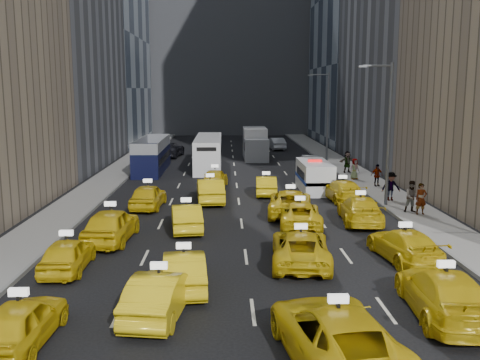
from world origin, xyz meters
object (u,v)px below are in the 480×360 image
(nypd_van, at_px, (314,177))
(city_bus, at_px, (209,153))
(taxi_3, at_px, (444,294))
(pedestrian_0, at_px, (421,199))
(double_decker, at_px, (152,155))
(box_truck, at_px, (255,144))
(taxi_1, at_px, (160,293))
(taxi_2, at_px, (337,335))
(taxi_0, at_px, (21,322))

(nypd_van, xyz_separation_m, city_bus, (-8.11, 11.92, 0.40))
(taxi_3, xyz_separation_m, pedestrian_0, (4.30, 13.82, 0.29))
(double_decker, relative_size, city_bus, 0.90)
(nypd_van, distance_m, double_decker, 16.69)
(nypd_van, relative_size, box_truck, 0.76)
(taxi_3, bearing_deg, pedestrian_0, -102.98)
(taxi_1, height_order, taxi_2, taxi_2)
(nypd_van, bearing_deg, pedestrian_0, -60.63)
(taxi_2, height_order, pedestrian_0, pedestrian_0)
(taxi_0, distance_m, double_decker, 33.93)
(taxi_1, bearing_deg, city_bus, -83.23)
(double_decker, relative_size, box_truck, 1.43)
(box_truck, bearing_deg, city_bus, -125.50)
(box_truck, bearing_deg, nypd_van, -80.30)
(taxi_1, distance_m, taxi_3, 9.32)
(taxi_2, xyz_separation_m, pedestrian_0, (8.44, 16.78, 0.25))
(taxi_1, relative_size, taxi_3, 0.83)
(taxi_1, distance_m, city_bus, 33.62)
(double_decker, bearing_deg, box_truck, 36.65)
(taxi_2, relative_size, pedestrian_0, 3.20)
(box_truck, relative_size, pedestrian_0, 3.88)
(nypd_van, relative_size, double_decker, 0.53)
(taxi_3, bearing_deg, taxi_1, 1.93)
(taxi_0, relative_size, box_truck, 0.58)
(double_decker, xyz_separation_m, pedestrian_0, (18.07, -18.45, -0.38))
(taxi_2, height_order, double_decker, double_decker)
(double_decker, bearing_deg, taxi_0, -92.93)
(box_truck, bearing_deg, pedestrian_0, -73.44)
(taxi_1, bearing_deg, taxi_3, -174.51)
(double_decker, distance_m, pedestrian_0, 25.83)
(taxi_3, distance_m, city_bus, 35.09)
(taxi_3, distance_m, pedestrian_0, 14.47)
(taxi_3, relative_size, nypd_van, 0.99)
(taxi_1, relative_size, pedestrian_0, 2.44)
(taxi_2, relative_size, city_bus, 0.52)
(taxi_0, xyz_separation_m, box_truck, (9.22, 42.46, 0.90))
(taxi_3, height_order, nypd_van, nypd_van)
(box_truck, distance_m, pedestrian_0, 28.21)
(taxi_1, height_order, taxi_3, taxi_3)
(double_decker, bearing_deg, nypd_van, -41.79)
(taxi_0, relative_size, city_bus, 0.36)
(pedestrian_0, bearing_deg, taxi_2, -119.27)
(taxi_0, distance_m, city_bus, 35.91)
(taxi_3, bearing_deg, taxi_2, 39.85)
(taxi_1, bearing_deg, double_decker, -74.19)
(taxi_1, distance_m, box_truck, 40.81)
(nypd_van, bearing_deg, city_bus, 123.06)
(taxi_0, height_order, nypd_van, nypd_van)
(taxi_1, relative_size, box_truck, 0.63)
(double_decker, height_order, box_truck, box_truck)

